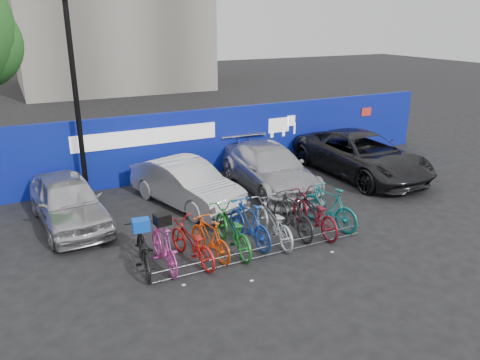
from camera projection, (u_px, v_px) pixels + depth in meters
ground at (254, 247)px, 11.79m from camera, size 100.00×100.00×0.00m
hoarding at (175, 146)px, 16.48m from camera, size 22.00×0.18×2.40m
lamppost at (76, 96)px, 13.95m from camera, size 0.25×0.50×6.11m
bike_rack at (266, 251)px, 11.23m from camera, size 5.60×0.03×0.30m
car_0 at (68, 201)px, 12.86m from camera, size 2.01×4.21×1.39m
car_1 at (186, 184)px, 14.25m from camera, size 2.64×4.41×1.37m
car_2 at (269, 168)px, 15.65m from camera, size 2.36×5.09×1.44m
car_3 at (361, 155)px, 16.93m from camera, size 2.74×5.66×1.55m
bike_0 at (143, 250)px, 10.59m from camera, size 0.90×1.93×0.98m
bike_1 at (164, 246)px, 10.67m from camera, size 0.53×1.81×1.09m
bike_2 at (192, 243)px, 10.92m from camera, size 1.01×1.99×1.00m
bike_3 at (210, 238)px, 11.16m from camera, size 0.78×1.73×1.00m
bike_4 at (232, 230)px, 11.46m from camera, size 0.79×2.13×1.11m
bike_5 at (249, 223)px, 11.78m from camera, size 0.73×1.97×1.16m
bike_6 at (273, 221)px, 11.95m from camera, size 0.84×2.10×1.08m
bike_7 at (293, 214)px, 12.30m from camera, size 0.55×1.95×1.17m
bike_8 at (314, 213)px, 12.46m from camera, size 0.77×2.12×1.11m
bike_9 at (329, 206)px, 12.76m from camera, size 0.98×2.05×1.19m
cargo_crate at (141, 225)px, 10.38m from camera, size 0.40×0.32×0.27m
cargo_topcase at (162, 219)px, 10.45m from camera, size 0.37×0.34×0.25m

